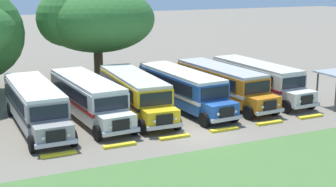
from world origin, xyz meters
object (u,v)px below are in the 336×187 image
(parked_bus_slot_3, at_px, (182,88))
(parked_bus_slot_2, at_px, (134,92))
(parked_bus_slot_1, at_px, (88,96))
(broad_shade_tree, at_px, (95,17))
(parked_bus_slot_5, at_px, (258,78))
(parked_bus_slot_0, at_px, (35,103))
(parked_bus_slot_4, at_px, (222,83))

(parked_bus_slot_3, bearing_deg, parked_bus_slot_2, -97.00)
(parked_bus_slot_1, height_order, parked_bus_slot_3, same)
(parked_bus_slot_3, relative_size, broad_shade_tree, 0.94)
(parked_bus_slot_1, relative_size, parked_bus_slot_2, 1.01)
(parked_bus_slot_5, relative_size, broad_shade_tree, 0.93)
(parked_bus_slot_0, bearing_deg, parked_bus_slot_1, 95.54)
(parked_bus_slot_3, bearing_deg, parked_bus_slot_4, 89.94)
(parked_bus_slot_2, relative_size, parked_bus_slot_5, 1.00)
(parked_bus_slot_2, distance_m, parked_bus_slot_5, 10.92)
(parked_bus_slot_5, bearing_deg, parked_bus_slot_3, -89.15)
(parked_bus_slot_4, bearing_deg, parked_bus_slot_3, -90.07)
(parked_bus_slot_3, bearing_deg, parked_bus_slot_0, -93.12)
(parked_bus_slot_4, bearing_deg, parked_bus_slot_1, -94.12)
(parked_bus_slot_3, relative_size, parked_bus_slot_4, 1.00)
(parked_bus_slot_2, relative_size, broad_shade_tree, 0.93)
(parked_bus_slot_4, bearing_deg, parked_bus_slot_2, -93.61)
(parked_bus_slot_0, bearing_deg, parked_bus_slot_2, 91.70)
(parked_bus_slot_5, bearing_deg, broad_shade_tree, -141.33)
(parked_bus_slot_2, xyz_separation_m, parked_bus_slot_3, (3.78, -0.20, 0.00))
(parked_bus_slot_1, bearing_deg, parked_bus_slot_0, -87.32)
(parked_bus_slot_0, height_order, parked_bus_slot_2, same)
(parked_bus_slot_0, bearing_deg, broad_shade_tree, 146.20)
(parked_bus_slot_1, distance_m, parked_bus_slot_5, 14.33)
(parked_bus_slot_0, xyz_separation_m, broad_shade_tree, (7.80, 12.19, 4.48))
(parked_bus_slot_4, bearing_deg, parked_bus_slot_5, 89.31)
(parked_bus_slot_3, height_order, broad_shade_tree, broad_shade_tree)
(parked_bus_slot_2, relative_size, parked_bus_slot_4, 0.99)
(parked_bus_slot_4, height_order, broad_shade_tree, broad_shade_tree)
(parked_bus_slot_2, xyz_separation_m, parked_bus_slot_4, (7.41, 0.04, 0.00))
(parked_bus_slot_4, distance_m, broad_shade_tree, 14.29)
(parked_bus_slot_3, xyz_separation_m, broad_shade_tree, (-3.08, 12.04, 4.48))
(parked_bus_slot_0, distance_m, parked_bus_slot_3, 10.88)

